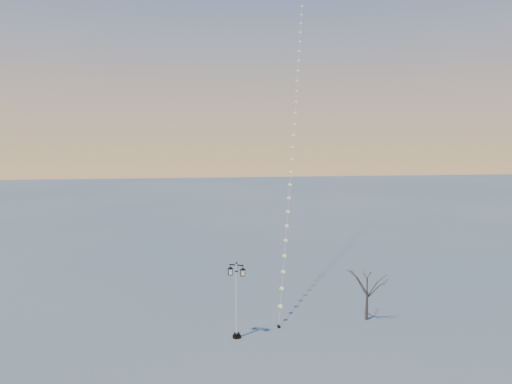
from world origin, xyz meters
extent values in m
plane|color=slate|center=(0.00, 0.00, 0.00)|extent=(300.00, 300.00, 0.00)
cylinder|color=black|center=(-1.76, 0.08, 0.08)|extent=(0.58, 0.58, 0.17)
cylinder|color=black|center=(-1.76, 0.08, 0.24)|extent=(0.42, 0.42, 0.15)
cylinder|color=white|center=(-1.76, 0.08, 2.77)|extent=(0.14, 0.14, 4.91)
cylinder|color=black|center=(-1.76, 0.08, 4.65)|extent=(0.21, 0.21, 0.06)
cube|color=black|center=(-1.76, 0.08, 5.06)|extent=(0.93, 0.47, 0.06)
sphere|color=black|center=(-1.76, 0.08, 5.19)|extent=(0.15, 0.15, 0.15)
pyramid|color=black|center=(-2.16, 0.26, 4.91)|extent=(0.46, 0.46, 0.15)
cube|color=beige|center=(-2.16, 0.26, 4.58)|extent=(0.27, 0.27, 0.35)
cube|color=black|center=(-2.16, 0.26, 4.38)|extent=(0.31, 0.31, 0.04)
pyramid|color=black|center=(-1.36, -0.10, 4.91)|extent=(0.46, 0.46, 0.15)
cube|color=beige|center=(-1.36, -0.10, 4.58)|extent=(0.27, 0.27, 0.35)
cube|color=black|center=(-1.36, -0.10, 4.38)|extent=(0.31, 0.31, 0.04)
cone|color=#3F322A|center=(8.23, 1.76, 1.06)|extent=(0.25, 0.25, 2.12)
cylinder|color=black|center=(1.40, 1.26, 0.11)|extent=(0.21, 0.21, 0.21)
cylinder|color=black|center=(1.40, 1.26, 0.13)|extent=(0.03, 0.03, 0.27)
cone|color=orange|center=(6.66, 18.18, 19.37)|extent=(0.09, 0.09, 0.30)
cylinder|color=white|center=(1.40, 1.26, 0.64)|extent=(0.02, 0.02, 0.85)
camera|label=1|loc=(-4.97, -29.11, 13.09)|focal=31.50mm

